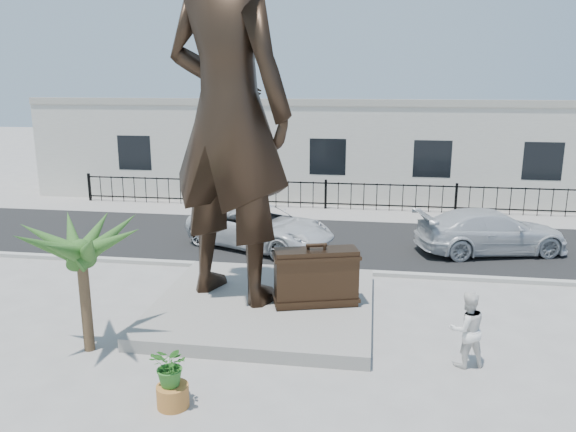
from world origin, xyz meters
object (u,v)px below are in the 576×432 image
tourist (467,329)px  statue (228,112)px  car_white (261,227)px  suitcase (316,277)px

tourist → statue: bearing=-40.8°
statue → car_white: bearing=-65.3°
statue → car_white: statue is taller
statue → suitcase: statue is taller
suitcase → tourist: 3.72m
suitcase → car_white: suitcase is taller
tourist → car_white: size_ratio=0.31×
suitcase → tourist: bearing=-47.6°
statue → car_white: size_ratio=1.78×
tourist → car_white: 9.20m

